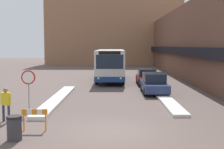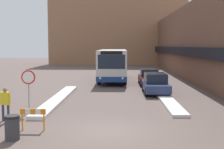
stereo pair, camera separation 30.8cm
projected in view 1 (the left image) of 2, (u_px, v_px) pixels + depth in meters
name	position (u px, v px, depth m)	size (l,w,h in m)	color
ground_plane	(110.00, 131.00, 13.29)	(160.00, 160.00, 0.00)	brown
building_row_right	(198.00, 42.00, 36.73)	(5.50, 60.00, 8.07)	brown
building_backdrop_far	(114.00, 30.00, 61.76)	(26.00, 8.00, 13.47)	#996B4C
snow_bank_left	(58.00, 99.00, 20.66)	(0.90, 11.28, 0.21)	silver
snow_bank_right	(170.00, 104.00, 19.10)	(0.90, 6.83, 0.16)	silver
city_bus	(110.00, 64.00, 32.32)	(2.73, 10.96, 3.20)	silver
parked_car_front	(154.00, 83.00, 23.78)	(1.81, 4.55, 1.55)	navy
parked_car_middle	(147.00, 77.00, 29.33)	(1.80, 4.37, 1.44)	maroon
stop_sign	(28.00, 82.00, 16.65)	(0.76, 0.08, 2.32)	gray
pedestrian	(6.00, 101.00, 14.85)	(0.52, 0.30, 1.63)	#333851
trash_bin	(14.00, 128.00, 11.95)	(0.59, 0.59, 0.95)	#38383D
construction_barricade	(35.00, 115.00, 13.25)	(1.10, 0.06, 0.94)	orange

